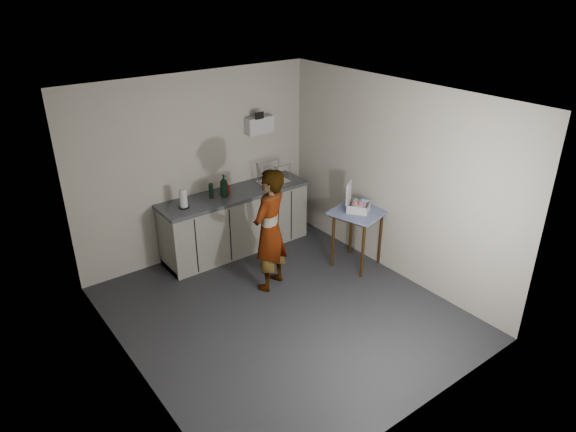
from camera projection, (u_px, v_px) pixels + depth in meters
ground at (283, 312)px, 6.24m from camera, size 4.00×4.00×0.00m
wall_back at (198, 167)px, 7.12m from camera, size 3.60×0.02×2.60m
wall_right at (393, 180)px, 6.66m from camera, size 0.02×4.00×2.60m
wall_left at (126, 266)px, 4.71m from camera, size 0.02×4.00×2.60m
ceiling at (282, 99)px, 5.13m from camera, size 3.60×4.00×0.01m
kitchen_counter at (236, 223)px, 7.51m from camera, size 2.24×0.62×0.91m
wall_shelf at (259, 125)px, 7.43m from camera, size 0.42×0.18×0.37m
side_table at (358, 218)px, 6.97m from camera, size 0.79×0.79×0.83m
standing_man at (270, 230)px, 6.45m from camera, size 0.70×0.60×1.62m
soap_bottle at (224, 186)px, 7.12m from camera, size 0.12×0.13×0.31m
soda_can at (227, 189)px, 7.24m from camera, size 0.07×0.07×0.13m
dark_bottle at (211, 191)px, 7.08m from camera, size 0.06×0.06×0.21m
paper_towel at (183, 199)px, 6.78m from camera, size 0.15×0.15×0.27m
dish_rack at (273, 178)px, 7.61m from camera, size 0.44×0.33×0.31m
bakery_box at (358, 205)px, 6.89m from camera, size 0.40×0.41×0.40m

